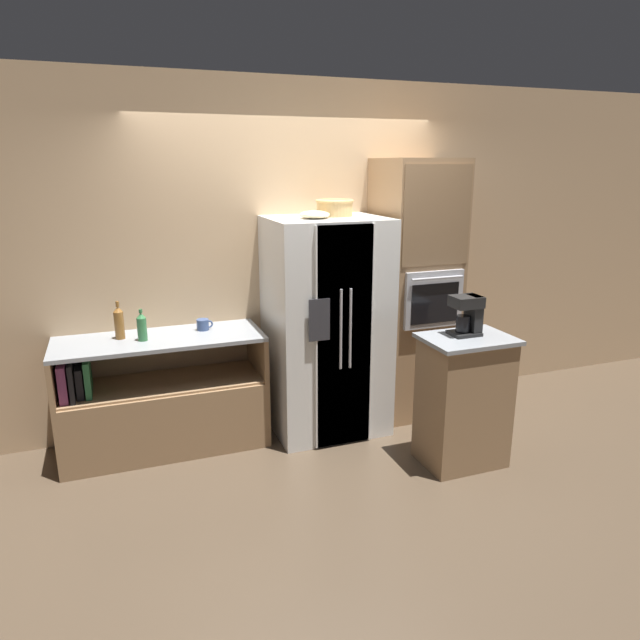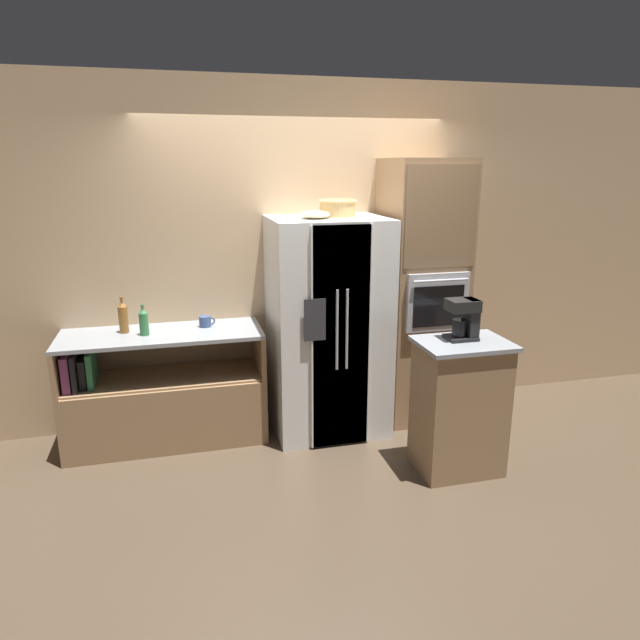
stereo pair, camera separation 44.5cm
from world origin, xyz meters
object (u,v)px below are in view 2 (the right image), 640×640
at_px(bottle_tall, 144,321).
at_px(wicker_basket, 338,207).
at_px(fruit_bowl, 315,214).
at_px(refrigerator, 328,327).
at_px(mug, 205,321).
at_px(coffee_maker, 465,317).
at_px(bottle_short, 123,317).
at_px(wall_oven, 421,292).

bearing_deg(bottle_tall, wicker_basket, 1.42).
bearing_deg(fruit_bowl, refrigerator, 20.80).
distance_m(fruit_bowl, bottle_tall, 1.51).
height_order(refrigerator, mug, refrigerator).
relative_size(refrigerator, fruit_bowl, 7.53).
relative_size(fruit_bowl, bottle_tall, 0.98).
height_order(fruit_bowl, coffee_maker, fruit_bowl).
bearing_deg(bottle_tall, fruit_bowl, -4.43).
distance_m(fruit_bowl, mug, 1.21).
bearing_deg(mug, coffee_maker, -30.90).
bearing_deg(fruit_bowl, wicker_basket, 32.28).
bearing_deg(mug, refrigerator, -10.39).
bearing_deg(wicker_basket, mug, 175.50).
distance_m(wicker_basket, bottle_tall, 1.72).
relative_size(wicker_basket, mug, 2.36).
xyz_separation_m(bottle_tall, bottle_short, (-0.15, 0.10, 0.02)).
height_order(wall_oven, mug, wall_oven).
bearing_deg(fruit_bowl, bottle_short, 171.96).
height_order(wicker_basket, fruit_bowl, wicker_basket).
xyz_separation_m(fruit_bowl, bottle_short, (-1.45, 0.20, -0.75)).
relative_size(wall_oven, coffee_maker, 7.71).
xyz_separation_m(refrigerator, coffee_maker, (0.75, -0.84, 0.25)).
height_order(wall_oven, fruit_bowl, wall_oven).
bearing_deg(refrigerator, coffee_maker, -48.53).
relative_size(wall_oven, bottle_short, 7.70).
bearing_deg(coffee_maker, bottle_tall, 157.43).
distance_m(fruit_bowl, coffee_maker, 1.35).
bearing_deg(refrigerator, fruit_bowl, -159.20).
distance_m(wicker_basket, coffee_maker, 1.33).
height_order(wall_oven, wicker_basket, wall_oven).
xyz_separation_m(wall_oven, bottle_short, (-2.40, 0.09, -0.08)).
relative_size(refrigerator, wicker_basket, 5.84).
distance_m(wall_oven, bottle_short, 2.40).
bearing_deg(wicker_basket, bottle_short, 177.71).
height_order(refrigerator, wicker_basket, wicker_basket).
xyz_separation_m(wicker_basket, bottle_tall, (-1.52, -0.04, -0.81)).
distance_m(refrigerator, fruit_bowl, 0.91).
xyz_separation_m(wall_oven, coffee_maker, (-0.08, -0.91, 0.03)).
height_order(bottle_tall, mug, bottle_tall).
height_order(bottle_tall, coffee_maker, coffee_maker).
bearing_deg(bottle_tall, wall_oven, 0.32).
xyz_separation_m(wall_oven, bottle_tall, (-2.24, -0.01, -0.10)).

